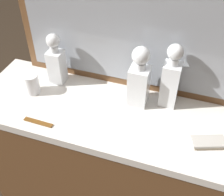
% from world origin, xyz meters
% --- Properties ---
extents(dresser, '(1.29, 0.46, 0.86)m').
position_xyz_m(dresser, '(0.00, 0.00, 0.43)').
color(dresser, brown).
rests_on(dresser, ground_plane).
extents(dresser_mirror, '(1.05, 0.03, 0.56)m').
position_xyz_m(dresser_mirror, '(0.00, 0.21, 1.14)').
color(dresser_mirror, brown).
rests_on(dresser_mirror, dresser).
extents(crystal_decanter_center, '(0.07, 0.07, 0.26)m').
position_xyz_m(crystal_decanter_center, '(-0.33, 0.12, 0.97)').
color(crystal_decanter_center, white).
rests_on(crystal_decanter_center, dresser).
extents(crystal_decanter_right, '(0.09, 0.09, 0.29)m').
position_xyz_m(crystal_decanter_right, '(0.09, 0.10, 0.98)').
color(crystal_decanter_right, white).
rests_on(crystal_decanter_right, dresser).
extents(crystal_decanter_left, '(0.08, 0.08, 0.31)m').
position_xyz_m(crystal_decanter_left, '(0.22, 0.14, 0.99)').
color(crystal_decanter_left, white).
rests_on(crystal_decanter_left, dresser).
extents(crystal_tumbler_rear, '(0.07, 0.07, 0.10)m').
position_xyz_m(crystal_tumbler_rear, '(-0.40, 0.01, 0.91)').
color(crystal_tumbler_rear, white).
rests_on(crystal_tumbler_rear, dresser).
extents(silver_brush_center, '(0.15, 0.10, 0.02)m').
position_xyz_m(silver_brush_center, '(0.42, -0.06, 0.88)').
color(silver_brush_center, '#B7A88C').
rests_on(silver_brush_center, dresser).
extents(tortoiseshell_comb, '(0.13, 0.02, 0.01)m').
position_xyz_m(tortoiseshell_comb, '(-0.28, -0.17, 0.87)').
color(tortoiseshell_comb, brown).
rests_on(tortoiseshell_comb, dresser).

